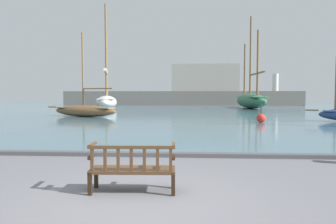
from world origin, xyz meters
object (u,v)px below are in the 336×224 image
object	(u,v)px
sailboat_mid_starboard	(85,110)
sailboat_outer_starboard	(251,100)
channel_buoy	(261,118)
sailboat_far_port	(107,100)
park_bench	(133,168)

from	to	relation	value
sailboat_mid_starboard	sailboat_outer_starboard	xyz separation A→B (m)	(17.29, 17.76, 0.65)
sailboat_mid_starboard	channel_buoy	world-z (taller)	sailboat_mid_starboard
sailboat_mid_starboard	sailboat_far_port	size ratio (longest dim) A/B	0.51
park_bench	sailboat_far_port	size ratio (longest dim) A/B	0.12
sailboat_outer_starboard	sailboat_far_port	distance (m)	19.66
park_bench	sailboat_outer_starboard	world-z (taller)	sailboat_outer_starboard
park_bench	sailboat_outer_starboard	bearing A→B (deg)	74.82
channel_buoy	sailboat_mid_starboard	bearing A→B (deg)	160.54
sailboat_outer_starboard	sailboat_far_port	world-z (taller)	sailboat_far_port
park_bench	sailboat_far_port	xyz separation A→B (m)	(-9.48, 33.32, 0.73)
park_bench	sailboat_outer_starboard	xyz separation A→B (m)	(9.91, 36.53, 0.81)
sailboat_mid_starboard	sailboat_outer_starboard	distance (m)	24.80
sailboat_far_port	channel_buoy	xyz separation A→B (m)	(15.33, -19.22, -0.82)
sailboat_outer_starboard	park_bench	bearing A→B (deg)	-105.18
sailboat_outer_starboard	channel_buoy	xyz separation A→B (m)	(-4.06, -22.44, -0.90)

